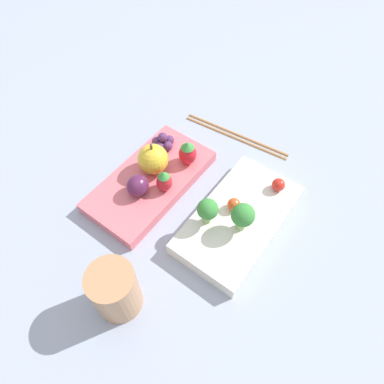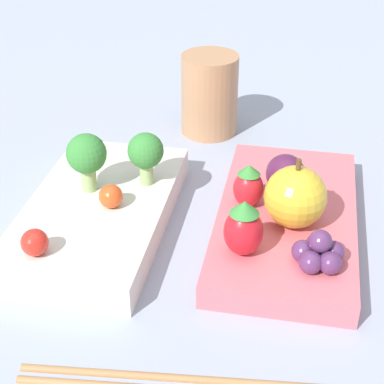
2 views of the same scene
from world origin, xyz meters
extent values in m
plane|color=#939EB2|center=(0.00, 0.00, 0.00)|extent=(4.00, 4.00, 0.00)
cube|color=silver|center=(0.00, 0.08, 0.01)|extent=(0.23, 0.15, 0.03)
cube|color=#DB6670|center=(0.00, -0.08, 0.01)|extent=(0.24, 0.15, 0.02)
cylinder|color=#93B770|center=(0.03, 0.04, 0.04)|extent=(0.01, 0.01, 0.02)
sphere|color=#388438|center=(0.03, 0.04, 0.06)|extent=(0.03, 0.03, 0.03)
cylinder|color=#93B770|center=(0.02, 0.09, 0.04)|extent=(0.01, 0.01, 0.02)
sphere|color=#388438|center=(0.02, 0.09, 0.06)|extent=(0.03, 0.03, 0.03)
sphere|color=#DB4C1E|center=(-0.01, 0.07, 0.04)|extent=(0.02, 0.02, 0.02)
sphere|color=red|center=(-0.07, 0.11, 0.04)|extent=(0.02, 0.02, 0.02)
sphere|color=gold|center=(-0.02, -0.08, 0.05)|extent=(0.05, 0.05, 0.05)
cylinder|color=brown|center=(-0.02, -0.08, 0.07)|extent=(0.00, 0.00, 0.01)
ellipsoid|color=red|center=(0.01, -0.05, 0.04)|extent=(0.03, 0.03, 0.03)
cone|color=#388438|center=(0.01, -0.05, 0.06)|extent=(0.02, 0.02, 0.01)
ellipsoid|color=red|center=(-0.06, -0.04, 0.04)|extent=(0.03, 0.03, 0.04)
cone|color=#388438|center=(-0.06, -0.04, 0.06)|extent=(0.02, 0.02, 0.01)
ellipsoid|color=#511E42|center=(0.03, -0.08, 0.04)|extent=(0.04, 0.03, 0.03)
sphere|color=#562D5B|center=(-0.06, -0.10, 0.03)|extent=(0.02, 0.02, 0.02)
sphere|color=#562D5B|center=(-0.07, -0.09, 0.03)|extent=(0.02, 0.02, 0.02)
sphere|color=#562D5B|center=(-0.08, -0.09, 0.03)|extent=(0.02, 0.02, 0.02)
sphere|color=#562D5B|center=(-0.08, -0.10, 0.03)|extent=(0.02, 0.02, 0.02)
sphere|color=#562D5B|center=(-0.07, -0.11, 0.03)|extent=(0.02, 0.02, 0.02)
sphere|color=#562D5B|center=(-0.07, -0.10, 0.04)|extent=(0.02, 0.02, 0.02)
cylinder|color=tan|center=(0.19, -0.01, 0.04)|extent=(0.06, 0.06, 0.09)
cylinder|color=#A37547|center=(-0.17, 0.00, 0.00)|extent=(0.02, 0.21, 0.01)
camera|label=1|loc=(0.27, 0.15, 0.47)|focal=32.00mm
camera|label=2|loc=(-0.45, -0.02, 0.32)|focal=60.00mm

